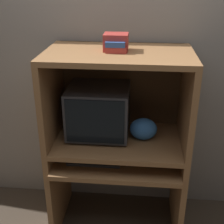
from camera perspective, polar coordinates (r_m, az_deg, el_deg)
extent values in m
cube|color=gray|center=(2.47, 1.85, 9.63)|extent=(6.00, 0.06, 2.60)
cube|color=brown|center=(2.66, -9.55, -13.08)|extent=(0.04, 0.60, 0.65)
cube|color=brown|center=(2.61, 11.85, -14.21)|extent=(0.04, 0.60, 0.65)
cube|color=brown|center=(2.31, 0.82, -9.84)|extent=(0.91, 0.39, 0.04)
cube|color=brown|center=(2.44, -10.20, -5.68)|extent=(0.04, 0.60, 0.14)
cube|color=brown|center=(2.38, 12.67, -6.74)|extent=(0.04, 0.60, 0.14)
cube|color=brown|center=(2.34, 1.09, -5.21)|extent=(0.91, 0.60, 0.04)
cube|color=brown|center=(2.27, -10.94, 3.03)|extent=(0.04, 0.60, 0.65)
cube|color=brown|center=(2.21, 13.62, 2.14)|extent=(0.04, 0.60, 0.65)
cube|color=brown|center=(2.09, 1.24, 10.52)|extent=(0.91, 0.60, 0.04)
cube|color=#48321E|center=(2.45, 1.68, 5.14)|extent=(0.91, 0.01, 0.65)
cylinder|color=#333338|center=(2.39, -2.35, -3.74)|extent=(0.22, 0.22, 0.02)
cube|color=#333338|center=(2.31, -2.43, 0.37)|extent=(0.44, 0.40, 0.36)
cube|color=black|center=(2.13, -3.16, -1.85)|extent=(0.41, 0.01, 0.32)
cube|color=#2D2D30|center=(2.32, -3.27, -8.88)|extent=(0.39, 0.14, 0.02)
cube|color=#474749|center=(2.31, -3.28, -8.61)|extent=(0.36, 0.11, 0.01)
ellipsoid|color=#B7B7B7|center=(2.28, 2.78, -9.38)|extent=(0.07, 0.04, 0.03)
ellipsoid|color=#336BB7|center=(2.30, 5.75, -3.10)|extent=(0.20, 0.15, 0.16)
cube|color=maroon|center=(2.06, 0.81, 11.38)|extent=(0.13, 0.09, 0.04)
cube|color=navy|center=(2.06, 0.67, 12.42)|extent=(0.13, 0.11, 0.03)
cube|color=maroon|center=(2.10, 0.73, 12.66)|extent=(0.16, 0.14, 0.11)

